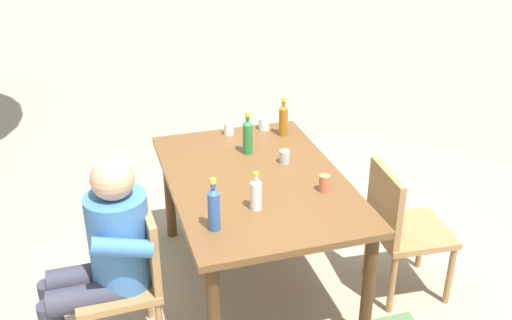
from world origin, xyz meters
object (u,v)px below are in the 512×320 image
object	(u,v)px
bottle_clear	(256,193)
cup_glass	(264,123)
dining_table	(256,191)
chair_far_left	(130,273)
cup_white	(229,128)
bottle_amber	(283,119)
cup_terracotta	(325,183)
chair_near_left	(400,225)
bottle_blue	(214,208)
cup_steel	(285,157)
person_in_white_shirt	(105,251)
bottle_green	(248,136)

from	to	relation	value
bottle_clear	cup_glass	world-z (taller)	bottle_clear
bottle_clear	dining_table	bearing A→B (deg)	-16.83
chair_far_left	cup_glass	bearing A→B (deg)	-46.36
cup_glass	cup_white	world-z (taller)	cup_glass
bottle_amber	cup_glass	xyz separation A→B (m)	(0.14, 0.10, -0.07)
bottle_clear	cup_terracotta	bearing A→B (deg)	-79.98
chair_near_left	cup_glass	distance (m)	1.21
chair_far_left	bottle_blue	distance (m)	0.62
cup_steel	cup_white	size ratio (longest dim) A/B	0.95
chair_far_left	person_in_white_shirt	world-z (taller)	person_in_white_shirt
cup_terracotta	chair_far_left	bearing A→B (deg)	94.01
bottle_clear	cup_white	distance (m)	1.03
person_in_white_shirt	cup_glass	xyz separation A→B (m)	(1.04, -1.19, 0.15)
cup_glass	cup_white	size ratio (longest dim) A/B	1.02
dining_table	cup_white	distance (m)	0.69
cup_steel	cup_glass	xyz separation A→B (m)	(0.54, -0.04, 0.00)
chair_near_left	cup_glass	world-z (taller)	chair_near_left
bottle_green	bottle_clear	bearing A→B (deg)	167.55
chair_far_left	bottle_amber	xyz separation A→B (m)	(0.90, -1.18, 0.39)
dining_table	bottle_blue	world-z (taller)	bottle_blue
bottle_clear	cup_glass	bearing A→B (deg)	-19.83
bottle_clear	cup_terracotta	world-z (taller)	bottle_clear
bottle_green	cup_steel	size ratio (longest dim) A/B	3.42
bottle_amber	cup_steel	world-z (taller)	bottle_amber
bottle_green	cup_terracotta	bearing A→B (deg)	-155.02
bottle_amber	cup_white	world-z (taller)	bottle_amber
person_in_white_shirt	bottle_green	distance (m)	1.22
bottle_green	bottle_amber	xyz separation A→B (m)	(0.21, -0.32, -0.00)
cup_terracotta	dining_table	bearing A→B (deg)	51.38
bottle_amber	bottle_clear	bearing A→B (deg)	152.39
cup_steel	cup_glass	bearing A→B (deg)	-3.78
person_in_white_shirt	bottle_clear	size ratio (longest dim) A/B	5.25
chair_far_left	cup_glass	xyz separation A→B (m)	(1.03, -1.08, 0.32)
cup_glass	chair_near_left	bearing A→B (deg)	-152.00
chair_far_left	person_in_white_shirt	distance (m)	0.20
chair_far_left	cup_white	size ratio (longest dim) A/B	9.99
cup_steel	chair_far_left	bearing A→B (deg)	115.02
person_in_white_shirt	bottle_amber	bearing A→B (deg)	-55.05
person_in_white_shirt	cup_steel	world-z (taller)	person_in_white_shirt
person_in_white_shirt	chair_far_left	bearing A→B (deg)	-88.32
chair_near_left	cup_glass	bearing A→B (deg)	28.00
chair_far_left	chair_near_left	distance (m)	1.63
bottle_green	cup_white	bearing A→B (deg)	7.28
bottle_blue	cup_white	distance (m)	1.21
person_in_white_shirt	bottle_clear	bearing A→B (deg)	-89.54
bottle_green	dining_table	bearing A→B (deg)	172.05
bottle_blue	person_in_white_shirt	bearing A→B (deg)	77.38
chair_near_left	cup_white	world-z (taller)	chair_near_left
cup_steel	cup_terracotta	distance (m)	0.42
chair_far_left	cup_white	xyz separation A→B (m)	(1.02, -0.82, 0.32)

